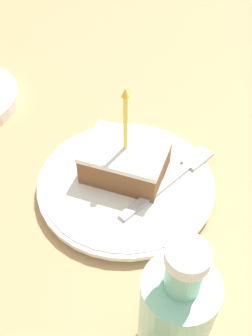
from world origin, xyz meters
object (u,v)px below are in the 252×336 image
at_px(plate, 126,184).
at_px(bottle, 175,315).
at_px(cake_slice, 125,160).
at_px(fork, 174,177).

bearing_deg(plate, bottle, -148.61).
relative_size(plate, cake_slice, 1.74).
bearing_deg(bottle, plate, 31.39).
relative_size(plate, bottle, 1.36).
height_order(plate, fork, fork).
relative_size(fork, bottle, 0.93).
height_order(cake_slice, fork, cake_slice).
bearing_deg(bottle, cake_slice, 30.81).
xyz_separation_m(plate, fork, (0.02, -0.06, 0.01)).
bearing_deg(plate, fork, -67.55).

